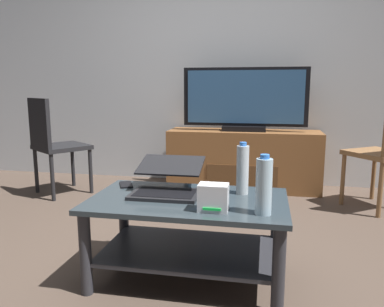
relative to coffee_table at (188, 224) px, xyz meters
The scene contains 13 objects.
ground_plane 0.35m from the coffee_table, 141.23° to the left, with size 7.68×7.68×0.00m, color #4C3D33.
back_wall 2.50m from the coffee_table, 93.32° to the left, with size 6.40×0.12×2.80m, color silver.
coffee_table is the anchor object (origin of this frame).
media_cabinet 1.93m from the coffee_table, 84.84° to the left, with size 1.51×0.45×0.59m.
television 2.00m from the coffee_table, 84.78° to the left, with size 1.22×0.20×0.62m.
side_chair 2.08m from the coffee_table, 139.83° to the left, with size 0.61×0.61×0.93m.
laptop 0.26m from the coffee_table, 148.57° to the left, with size 0.37×0.41×0.17m.
router_box 0.31m from the coffee_table, 47.89° to the right, with size 0.14×0.10×0.13m.
water_bottle_near 0.41m from the coffee_table, 28.17° to the left, with size 0.07×0.07×0.29m.
water_bottle_far 0.51m from the coffee_table, 24.43° to the right, with size 0.08×0.08×0.28m.
cell_phone 0.48m from the coffee_table, 155.88° to the left, with size 0.07×0.14×0.01m, color black.
tv_remote 0.44m from the coffee_table, 18.20° to the left, with size 0.04×0.16×0.02m, color #2D2D30.
soundbar_remote 0.24m from the coffee_table, 52.84° to the left, with size 0.04×0.16×0.02m, color #2D2D30.
Camera 1 is at (0.52, -1.97, 1.02)m, focal length 35.26 mm.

